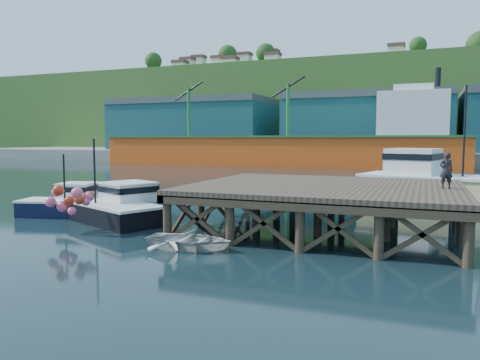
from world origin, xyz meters
The scene contains 12 objects.
ground centered at (0.00, 0.00, 0.00)m, with size 300.00×300.00×0.00m, color black.
wharf centered at (5.50, -0.19, 1.94)m, with size 12.00×10.00×2.62m.
far_quay centered at (0.00, 70.00, 1.00)m, with size 160.00×40.00×2.00m, color gray.
warehouse_left centered at (-35.00, 65.00, 6.50)m, with size 32.00×16.00×9.00m, color #184951.
warehouse_mid centered at (0.00, 65.00, 6.50)m, with size 28.00×16.00×9.00m, color #184951.
cargo_ship centered at (-8.46, 48.00, 3.31)m, with size 55.50×10.00×13.75m.
hillside centered at (0.00, 100.00, 11.00)m, with size 220.00×50.00×22.00m, color #2D511E.
boat_navy centered at (-8.37, -1.13, 0.69)m, with size 5.80×3.72×3.43m.
boat_black centered at (-5.20, -1.70, 0.78)m, with size 7.30×6.08×4.24m.
trawler centered at (11.20, 10.21, 1.54)m, with size 11.83×6.77×7.48m.
dinghy centered at (1.42, -5.80, 0.35)m, with size 2.44×3.42×0.71m, color silver.
dockworker centered at (10.63, 0.21, 2.90)m, with size 0.56×0.37×1.55m, color black.
Camera 1 is at (9.78, -21.56, 4.28)m, focal length 35.00 mm.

